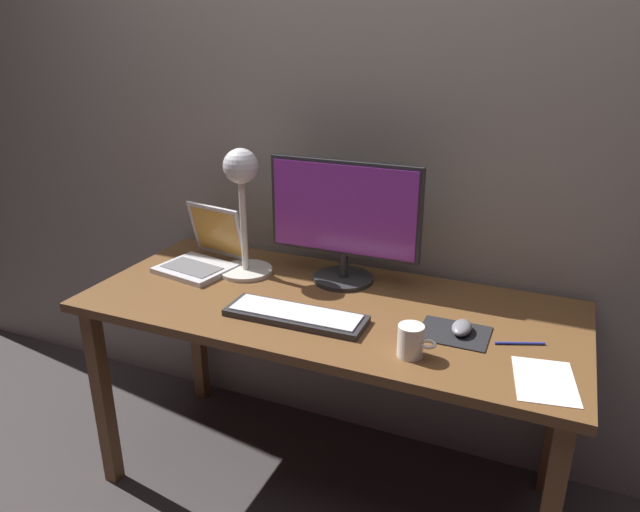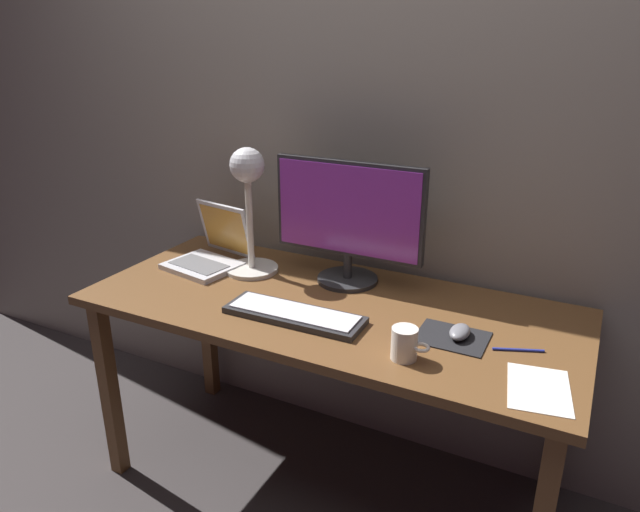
{
  "view_description": "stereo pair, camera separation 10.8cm",
  "coord_description": "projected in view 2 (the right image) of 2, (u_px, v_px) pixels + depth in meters",
  "views": [
    {
      "loc": [
        0.66,
        -1.58,
        1.56
      ],
      "look_at": [
        -0.01,
        -0.05,
        0.92
      ],
      "focal_mm": 32.69,
      "sensor_mm": 36.0,
      "label": 1
    },
    {
      "loc": [
        0.75,
        -1.54,
        1.56
      ],
      "look_at": [
        -0.01,
        -0.05,
        0.92
      ],
      "focal_mm": 32.69,
      "sensor_mm": 36.0,
      "label": 2
    }
  ],
  "objects": [
    {
      "name": "ground_plane",
      "position": [
        328.0,
        483.0,
        2.16
      ],
      "size": [
        4.8,
        4.8,
        0.0
      ],
      "primitive_type": "plane",
      "color": "#383333",
      "rests_on": "ground"
    },
    {
      "name": "pen",
      "position": [
        518.0,
        350.0,
        1.61
      ],
      "size": [
        0.13,
        0.06,
        0.01
      ],
      "primitive_type": "cylinder",
      "rotation": [
        0.0,
        1.57,
        0.38
      ],
      "color": "#2633A5",
      "rests_on": "desk"
    },
    {
      "name": "desk",
      "position": [
        328.0,
        325.0,
        1.92
      ],
      "size": [
        1.6,
        0.7,
        0.74
      ],
      "color": "brown",
      "rests_on": "ground"
    },
    {
      "name": "mousepad",
      "position": [
        452.0,
        337.0,
        1.68
      ],
      "size": [
        0.2,
        0.16,
        0.0
      ],
      "primitive_type": "cube",
      "color": "black",
      "rests_on": "desk"
    },
    {
      "name": "coffee_mug",
      "position": [
        405.0,
        344.0,
        1.55
      ],
      "size": [
        0.11,
        0.07,
        0.09
      ],
      "color": "white",
      "rests_on": "desk"
    },
    {
      "name": "keyboard_main",
      "position": [
        294.0,
        314.0,
        1.79
      ],
      "size": [
        0.44,
        0.15,
        0.03
      ],
      "color": "#28282B",
      "rests_on": "desk"
    },
    {
      "name": "monitor",
      "position": [
        348.0,
        217.0,
        1.97
      ],
      "size": [
        0.54,
        0.21,
        0.43
      ],
      "color": "#28282B",
      "rests_on": "desk"
    },
    {
      "name": "paper_sheet_by_keyboard",
      "position": [
        539.0,
        389.0,
        1.43
      ],
      "size": [
        0.18,
        0.23,
        0.0
      ],
      "primitive_type": "cube",
      "rotation": [
        0.0,
        0.0,
        0.17
      ],
      "color": "white",
      "rests_on": "desk"
    },
    {
      "name": "laptop",
      "position": [
        213.0,
        248.0,
        2.19
      ],
      "size": [
        0.29,
        0.3,
        0.22
      ],
      "color": "silver",
      "rests_on": "desk"
    },
    {
      "name": "desk_lamp",
      "position": [
        248.0,
        193.0,
        2.04
      ],
      "size": [
        0.19,
        0.19,
        0.46
      ],
      "color": "beige",
      "rests_on": "desk"
    },
    {
      "name": "mouse",
      "position": [
        460.0,
        332.0,
        1.67
      ],
      "size": [
        0.06,
        0.1,
        0.03
      ],
      "primitive_type": "ellipsoid",
      "color": "slate",
      "rests_on": "mousepad"
    },
    {
      "name": "back_wall",
      "position": [
        380.0,
        113.0,
        2.02
      ],
      "size": [
        4.8,
        0.06,
        2.6
      ],
      "primitive_type": "cube",
      "color": "gray",
      "rests_on": "ground"
    }
  ]
}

